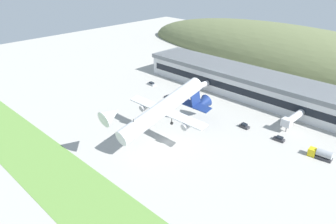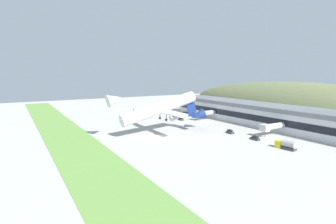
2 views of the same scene
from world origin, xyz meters
name	(u,v)px [view 1 (image 1 of 2)]	position (x,y,z in m)	size (l,w,h in m)	color
ground_plane	(168,143)	(0.00, 0.00, 0.00)	(367.93, 367.93, 0.00)	#ADAAA3
grass_strip_foreground	(75,191)	(0.00, -36.02, 0.04)	(331.13, 18.76, 0.08)	#669342
hill_backdrop	(280,58)	(-22.83, 124.04, 0.00)	(215.11, 59.85, 41.25)	#667047
terminal_building	(260,85)	(1.86, 56.58, 6.19)	(119.63, 19.89, 10.93)	silver
jetway_0	(198,87)	(-20.35, 40.01, 3.99)	(3.38, 12.86, 5.43)	silver
jetway_1	(292,119)	(25.22, 39.75, 3.99)	(3.38, 13.35, 5.43)	silver
cargo_airplane	(164,109)	(-3.22, 1.60, 11.20)	(34.06, 48.78, 16.44)	silver
service_car_0	(244,126)	(12.72, 27.83, 0.70)	(3.88, 2.07, 1.69)	#333338
service_car_1	(279,139)	(26.54, 28.07, 0.68)	(4.01, 1.95, 1.64)	#333338
service_car_2	(169,97)	(-26.90, 27.83, 0.60)	(4.28, 1.99, 1.44)	#333338
service_car_3	(151,84)	(-44.98, 33.94, 0.61)	(4.62, 2.14, 1.48)	#999EA3
fuel_truck	(321,154)	(41.06, 27.14, 1.52)	(7.38, 2.91, 3.25)	gold
traffic_cone_0	(143,107)	(-27.61, 12.86, 0.28)	(0.52, 0.52, 0.58)	orange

